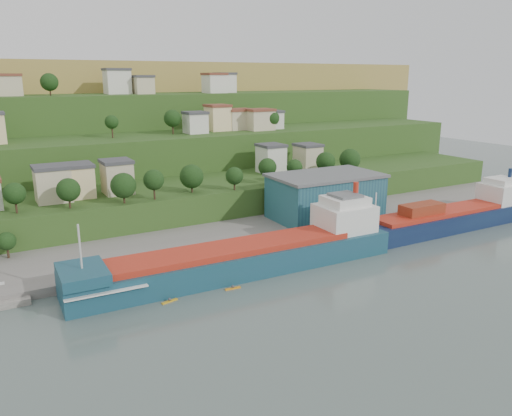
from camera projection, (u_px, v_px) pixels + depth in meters
ground at (229, 292)px, 99.53m from camera, size 500.00×500.00×0.00m
quay at (249, 238)px, 132.62m from camera, size 220.00×26.00×4.00m
hillside at (73, 165)px, 241.43m from camera, size 360.00×211.04×96.00m
cargo_ship_near at (250, 257)px, 109.61m from camera, size 74.43×13.54×19.07m
cargo_ship_far at (453, 218)px, 141.11m from camera, size 62.70×10.97×17.01m
warehouse at (325, 196)px, 143.02m from camera, size 31.52×19.86×12.80m
kayak_orange at (233, 288)px, 100.70m from camera, size 3.33×0.80×0.83m
kayak_yellow at (170, 301)px, 94.90m from camera, size 3.37×1.31×0.83m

